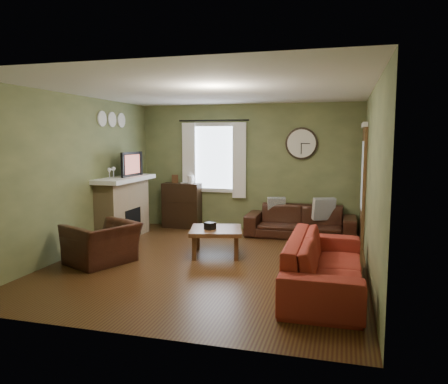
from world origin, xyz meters
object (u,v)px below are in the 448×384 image
(bookshelf, at_px, (182,205))
(sofa_red, at_px, (325,263))
(sofa_brown, at_px, (300,221))
(coffee_table, at_px, (216,242))
(armchair, at_px, (102,243))

(bookshelf, height_order, sofa_red, bookshelf)
(sofa_brown, bearing_deg, coffee_table, -124.80)
(sofa_red, bearing_deg, coffee_table, 55.56)
(sofa_red, relative_size, armchair, 2.41)
(sofa_brown, height_order, coffee_table, sofa_brown)
(bookshelf, distance_m, armchair, 2.90)
(sofa_brown, bearing_deg, bookshelf, 174.67)
(sofa_brown, bearing_deg, sofa_red, -78.54)
(armchair, bearing_deg, coffee_table, 145.50)
(sofa_red, bearing_deg, bookshelf, 44.55)
(sofa_brown, distance_m, coffee_table, 2.09)
(sofa_brown, distance_m, armchair, 3.81)
(bookshelf, bearing_deg, armchair, -93.81)
(bookshelf, xyz_separation_m, coffee_table, (1.34, -1.95, -0.26))
(armchair, distance_m, coffee_table, 1.80)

